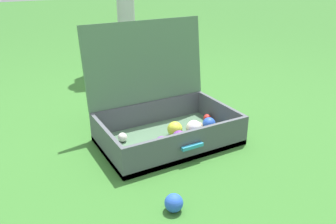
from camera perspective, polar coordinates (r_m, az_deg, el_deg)
The scene contains 3 objects.
ground_plane at distance 1.76m, azimuth -3.19°, elevation -5.21°, with size 16.00×16.00×0.00m, color #336B28.
open_suitcase at distance 1.76m, azimuth -0.58°, elevation -0.48°, with size 0.67×0.52×0.58m.
stray_ball_on_grass at distance 1.30m, azimuth 0.97°, elevation -14.76°, with size 0.07×0.07×0.07m, color blue.
Camera 1 is at (-0.67, -1.39, 0.84)m, focal length 36.93 mm.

